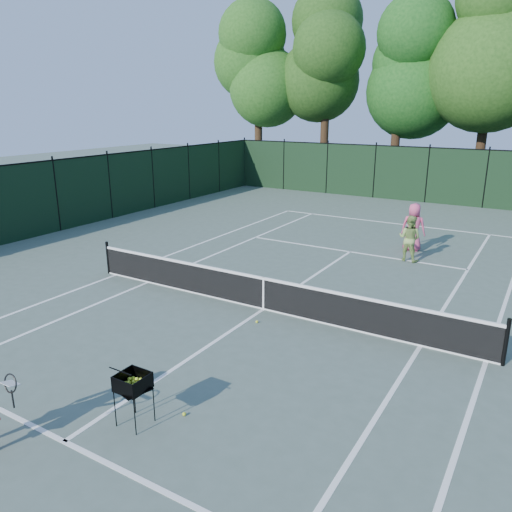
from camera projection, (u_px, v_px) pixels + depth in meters
The scene contains 20 objects.
ground at pixel (263, 309), 13.31m from camera, with size 90.00×90.00×0.00m, color #4D5D51.
sideline_doubles_left at pixel (116, 275), 16.02m from camera, with size 0.10×23.77×0.01m, color white.
sideline_doubles_right at pixel (486, 361), 10.60m from camera, with size 0.10×23.77×0.01m, color white.
sideline_singles_left at pixel (148, 282), 15.34m from camera, with size 0.10×23.77×0.01m, color white.
sideline_singles_right at pixel (420, 346), 11.27m from camera, with size 0.10×23.77×0.01m, color white.
baseline_far at pixel (393, 223), 23.05m from camera, with size 10.97×0.10×0.01m, color white.
service_line_near at pixel (64, 442), 8.06m from camera, with size 8.23×0.10×0.01m, color white.
service_line_far at pixel (350, 252), 18.55m from camera, with size 8.23×0.10×0.01m, color white.
center_service_line at pixel (263, 309), 13.31m from camera, with size 0.10×12.80×0.01m, color white.
tennis_net at pixel (264, 293), 13.17m from camera, with size 11.69×0.09×1.06m.
fence_far at pixel (427, 176), 27.63m from camera, with size 24.00×0.05×3.00m, color black.
tree_0 at pixel (259, 62), 35.01m from camera, with size 6.40×6.40×13.14m.
tree_1 at pixel (328, 51), 32.79m from camera, with size 6.80×6.80×13.98m.
tree_2 at pixel (402, 63), 30.43m from camera, with size 6.00×6.00×12.40m.
tree_3 at pixel (495, 35), 28.00m from camera, with size 7.00×7.00×14.45m.
player_pink at pixel (413, 227), 18.48m from camera, with size 0.92×0.64×1.79m.
player_green at pixel (409, 238), 17.29m from camera, with size 0.87×0.72×1.61m.
ball_hopper at pixel (133, 382), 8.30m from camera, with size 0.60×0.60×0.94m.
loose_ball_near_cart at pixel (184, 414), 8.73m from camera, with size 0.07×0.07×0.07m, color #BFCD2A.
loose_ball_midcourt at pixel (257, 322), 12.47m from camera, with size 0.07×0.07×0.07m, color yellow.
Camera 1 is at (6.20, -10.66, 5.21)m, focal length 35.00 mm.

